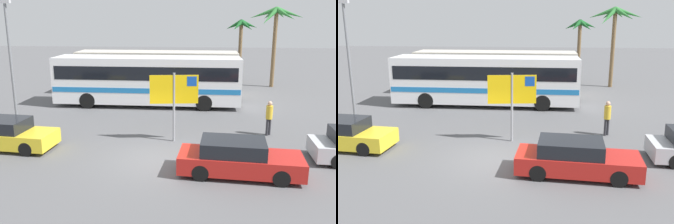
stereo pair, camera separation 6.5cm
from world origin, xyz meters
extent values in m
plane|color=#565659|center=(0.00, 0.00, 0.00)|extent=(120.00, 120.00, 0.00)
cube|color=white|center=(-1.84, 9.48, 1.73)|extent=(11.87, 2.63, 2.90)
cube|color=black|center=(-1.84, 9.48, 2.28)|extent=(11.40, 2.65, 0.84)
cube|color=#1E70B7|center=(-1.84, 9.48, 1.22)|extent=(11.75, 2.65, 0.32)
cylinder|color=black|center=(1.84, 10.67, 0.50)|extent=(1.00, 0.28, 1.00)
cylinder|color=black|center=(1.84, 8.29, 0.50)|extent=(1.00, 0.28, 1.00)
cylinder|color=black|center=(-5.52, 10.67, 0.50)|extent=(1.00, 0.28, 1.00)
cylinder|color=black|center=(-5.52, 8.29, 0.50)|extent=(1.00, 0.28, 1.00)
cube|color=silver|center=(-1.70, 13.38, 1.73)|extent=(11.87, 2.63, 2.90)
cube|color=black|center=(-1.70, 13.38, 2.28)|extent=(11.40, 2.65, 0.84)
cube|color=#23843D|center=(-1.70, 13.38, 1.22)|extent=(11.75, 2.65, 0.32)
cylinder|color=black|center=(1.98, 14.56, 0.50)|extent=(1.00, 0.28, 1.00)
cylinder|color=black|center=(1.98, 12.19, 0.50)|extent=(1.00, 0.28, 1.00)
cylinder|color=black|center=(-5.38, 14.56, 0.50)|extent=(1.00, 0.28, 1.00)
cylinder|color=black|center=(-5.38, 12.19, 0.50)|extent=(1.00, 0.28, 1.00)
cylinder|color=gray|center=(0.44, 2.41, 1.60)|extent=(0.11, 0.11, 3.20)
cube|color=yellow|center=(0.44, 2.41, 2.45)|extent=(2.19, 0.36, 1.30)
cube|color=#1447A8|center=(1.23, 2.52, 2.82)|extent=(0.45, 0.13, 0.44)
cube|color=red|center=(3.12, -1.14, 0.48)|extent=(4.55, 2.00, 0.64)
cube|color=black|center=(2.86, -1.12, 1.06)|extent=(2.41, 1.71, 0.52)
cylinder|color=black|center=(4.55, -0.48, 0.30)|extent=(0.61, 0.20, 0.60)
cylinder|color=black|center=(4.44, -2.01, 0.30)|extent=(0.61, 0.20, 0.60)
cylinder|color=black|center=(1.81, -0.27, 0.30)|extent=(0.61, 0.20, 0.60)
cylinder|color=black|center=(1.69, -1.80, 0.30)|extent=(0.61, 0.20, 0.60)
cube|color=yellow|center=(-6.72, 0.79, 0.48)|extent=(4.20, 2.03, 0.64)
cube|color=black|center=(-6.96, 0.81, 1.06)|extent=(2.24, 1.73, 0.52)
cylinder|color=black|center=(-5.39, 1.47, 0.30)|extent=(0.61, 0.21, 0.60)
cylinder|color=black|center=(-5.52, -0.09, 0.30)|extent=(0.61, 0.21, 0.60)
cylinder|color=black|center=(6.96, 1.40, 0.30)|extent=(0.60, 0.18, 0.60)
cylinder|color=#2D2D33|center=(5.03, 3.78, 0.41)|extent=(0.13, 0.13, 0.83)
cylinder|color=#2D2D33|center=(4.90, 3.66, 0.41)|extent=(0.13, 0.13, 0.83)
cylinder|color=gold|center=(4.97, 3.72, 1.16)|extent=(0.32, 0.32, 0.66)
sphere|color=tan|center=(4.97, 3.72, 1.60)|extent=(0.22, 0.22, 0.22)
cylinder|color=slate|center=(-8.08, 4.17, 3.13)|extent=(0.14, 0.14, 6.26)
cube|color=#B2B2B7|center=(-8.08, 4.17, 6.36)|extent=(0.56, 0.20, 0.16)
cylinder|color=brown|center=(7.51, 17.10, 3.03)|extent=(0.32, 0.32, 6.06)
cone|color=#2D7533|center=(8.52, 16.91, 5.94)|extent=(2.23, 0.84, 1.06)
cone|color=#2D7533|center=(7.99, 18.01, 5.94)|extent=(1.42, 2.14, 1.06)
cone|color=#2D7533|center=(7.17, 18.06, 5.90)|extent=(1.13, 2.20, 1.15)
cone|color=#2D7533|center=(6.49, 17.22, 5.93)|extent=(2.22, 0.68, 1.09)
cone|color=#2D7533|center=(6.90, 16.41, 5.70)|extent=(1.69, 1.85, 1.50)
cone|color=#2D7533|center=(8.03, 16.25, 5.87)|extent=(1.51, 2.08, 1.19)
cylinder|color=brown|center=(5.02, 19.53, 2.54)|extent=(0.32, 0.32, 5.07)
cone|color=#195623|center=(5.69, 19.45, 5.03)|extent=(1.53, 0.60, 0.91)
cone|color=#195623|center=(5.47, 20.04, 5.06)|extent=(1.31, 1.42, 0.85)
cone|color=#195623|center=(4.62, 20.06, 5.01)|extent=(1.25, 1.46, 0.93)
cone|color=#195623|center=(4.38, 19.62, 4.96)|extent=(1.53, 0.66, 1.02)
cone|color=#195623|center=(4.66, 19.00, 4.95)|extent=(1.20, 1.47, 1.04)
cone|color=#195623|center=(5.43, 19.04, 4.95)|extent=(1.29, 1.41, 1.05)
camera|label=1|loc=(1.67, -13.65, 5.55)|focal=38.87mm
camera|label=2|loc=(1.73, -13.64, 5.55)|focal=38.87mm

